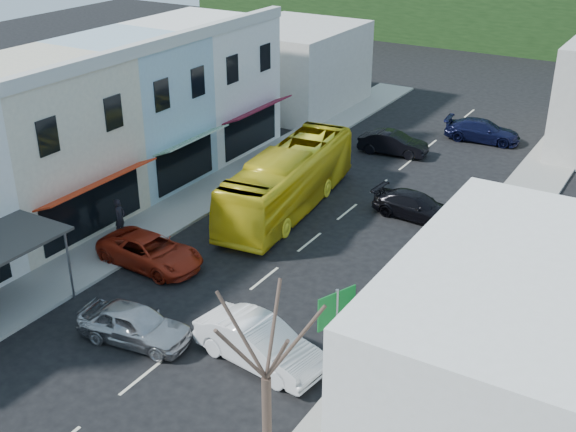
# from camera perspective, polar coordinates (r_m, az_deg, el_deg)

# --- Properties ---
(ground) EXTENTS (120.00, 120.00, 0.00)m
(ground) POSITION_cam_1_polar(r_m,az_deg,el_deg) (28.79, -6.22, -8.37)
(ground) COLOR black
(ground) RESTS_ON ground
(sidewalk_left) EXTENTS (3.00, 52.00, 0.15)m
(sidewalk_left) POSITION_cam_1_polar(r_m,az_deg,el_deg) (39.77, -6.32, 1.73)
(sidewalk_left) COLOR gray
(sidewalk_left) RESTS_ON ground
(sidewalk_right) EXTENTS (3.00, 52.00, 0.15)m
(sidewalk_right) POSITION_cam_1_polar(r_m,az_deg,el_deg) (33.70, 14.62, -3.58)
(sidewalk_right) COLOR gray
(sidewalk_right) RESTS_ON ground
(shopfront_row) EXTENTS (8.25, 30.00, 8.00)m
(shopfront_row) POSITION_cam_1_polar(r_m,az_deg,el_deg) (38.19, -17.20, 6.03)
(shopfront_row) COLOR silver
(shopfront_row) RESTS_ON ground
(right_building) EXTENTS (8.00, 9.00, 8.00)m
(right_building) POSITION_cam_1_polar(r_m,az_deg,el_deg) (19.06, 20.48, -15.27)
(right_building) COLOR silver
(right_building) RESTS_ON ground
(distant_block_left) EXTENTS (8.00, 10.00, 6.00)m
(distant_block_left) POSITION_cam_1_polar(r_m,az_deg,el_deg) (54.67, 0.55, 11.69)
(distant_block_left) COLOR #B7B2A8
(distant_block_left) RESTS_ON ground
(bus) EXTENTS (3.78, 11.81, 3.10)m
(bus) POSITION_cam_1_polar(r_m,az_deg,el_deg) (37.38, 0.01, 2.76)
(bus) COLOR yellow
(bus) RESTS_ON ground
(car_silver) EXTENTS (4.60, 2.38, 1.40)m
(car_silver) POSITION_cam_1_polar(r_m,az_deg,el_deg) (27.81, -12.03, -8.45)
(car_silver) COLOR #A8A9AD
(car_silver) RESTS_ON ground
(car_white) EXTENTS (4.61, 2.39, 1.40)m
(car_white) POSITION_cam_1_polar(r_m,az_deg,el_deg) (26.15, -2.28, -10.24)
(car_white) COLOR silver
(car_white) RESTS_ON ground
(car_red) EXTENTS (4.68, 2.09, 1.40)m
(car_red) POSITION_cam_1_polar(r_m,az_deg,el_deg) (32.80, -10.81, -2.76)
(car_red) COLOR maroon
(car_red) RESTS_ON ground
(car_black_near) EXTENTS (4.62, 2.15, 1.40)m
(car_black_near) POSITION_cam_1_polar(r_m,az_deg,el_deg) (37.27, 10.07, 0.85)
(car_black_near) COLOR black
(car_black_near) RESTS_ON ground
(car_black_far) EXTENTS (4.58, 2.30, 1.40)m
(car_black_far) POSITION_cam_1_polar(r_m,az_deg,el_deg) (45.84, 8.31, 5.70)
(car_black_far) COLOR black
(car_black_far) RESTS_ON ground
(car_navy_far) EXTENTS (4.66, 2.28, 1.40)m
(car_navy_far) POSITION_cam_1_polar(r_m,az_deg,el_deg) (49.36, 15.11, 6.52)
(car_navy_far) COLOR black
(car_navy_far) RESTS_ON ground
(pedestrian_left) EXTENTS (0.53, 0.68, 1.70)m
(pedestrian_left) POSITION_cam_1_polar(r_m,az_deg,el_deg) (35.50, -13.14, -0.19)
(pedestrian_left) COLOR black
(pedestrian_left) RESTS_ON sidewalk_left
(direction_sign) EXTENTS (1.29, 1.73, 3.58)m
(direction_sign) POSITION_cam_1_polar(r_m,az_deg,el_deg) (24.84, 3.80, -9.37)
(direction_sign) COLOR #095A1D
(direction_sign) RESTS_ON ground
(street_tree) EXTENTS (3.76, 3.76, 7.30)m
(street_tree) POSITION_cam_1_polar(r_m,az_deg,el_deg) (19.92, -1.74, -12.66)
(street_tree) COLOR #372820
(street_tree) RESTS_ON ground
(traffic_signal) EXTENTS (1.01, 1.25, 4.98)m
(traffic_signal) POSITION_cam_1_polar(r_m,az_deg,el_deg) (51.75, 20.90, 8.67)
(traffic_signal) COLOR black
(traffic_signal) RESTS_ON ground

